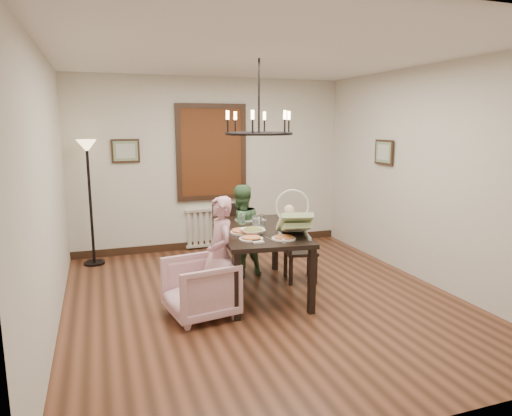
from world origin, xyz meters
TOP-DOWN VIEW (x-y plane):
  - room_shell at (0.00, 0.37)m, footprint 4.51×5.00m
  - dining_table at (0.05, 0.29)m, footprint 1.15×1.80m
  - chair_far at (-0.02, 1.39)m, footprint 0.41×0.41m
  - chair_right at (0.70, 0.48)m, footprint 0.47×0.47m
  - armchair at (-0.80, -0.20)m, footprint 0.81×0.79m
  - elderly_woman at (-0.54, -0.11)m, footprint 0.28×0.40m
  - seated_man at (0.01, 0.92)m, footprint 0.59×0.51m
  - baby_bouncer at (0.31, -0.17)m, footprint 0.54×0.66m
  - salad_bowl at (-0.11, 0.05)m, footprint 0.33×0.33m
  - pizza_platter at (-0.19, 0.17)m, footprint 0.31×0.31m
  - drinking_glass at (0.05, 0.44)m, footprint 0.07×0.07m
  - window_blinds at (0.00, 2.46)m, footprint 1.00×0.03m
  - radiator at (0.00, 2.48)m, footprint 0.92×0.12m
  - picture_back at (-1.35, 2.47)m, footprint 0.42×0.03m
  - picture_right at (2.21, 0.90)m, footprint 0.03×0.42m
  - floor_lamp at (-1.90, 2.15)m, footprint 0.30×0.30m
  - chandelier at (0.05, 0.29)m, footprint 0.80×0.80m

SIDE VIEW (x-z plane):
  - armchair at x=-0.80m, z-range 0.00..0.64m
  - radiator at x=0.00m, z-range 0.04..0.66m
  - chair_far at x=-0.02m, z-range 0.00..0.91m
  - chair_right at x=0.70m, z-range 0.00..0.91m
  - seated_man at x=0.01m, z-range 0.00..1.05m
  - elderly_woman at x=-0.54m, z-range 0.00..1.07m
  - dining_table at x=0.05m, z-range 0.31..1.11m
  - pizza_platter at x=-0.19m, z-range 0.79..0.83m
  - salad_bowl at x=-0.11m, z-range 0.79..0.88m
  - drinking_glass at x=0.05m, z-range 0.79..0.93m
  - floor_lamp at x=-1.90m, z-range 0.00..1.80m
  - baby_bouncer at x=0.31m, z-range 0.79..1.17m
  - room_shell at x=0.00m, z-range -0.01..2.80m
  - window_blinds at x=0.00m, z-range 0.90..2.30m
  - picture_back at x=-1.35m, z-range 1.47..1.83m
  - picture_right at x=2.21m, z-range 1.47..1.83m
  - chandelier at x=0.05m, z-range 1.93..1.97m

